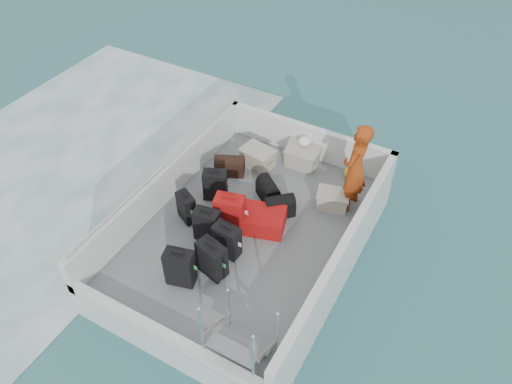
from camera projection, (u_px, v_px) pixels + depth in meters
ground at (249, 253)px, 9.16m from camera, size 160.00×160.00×0.00m
wake_foam at (58, 170)px, 10.87m from camera, size 10.00×10.00×0.00m
ferry_hull at (249, 242)px, 8.96m from camera, size 3.60×5.00×0.60m
deck at (248, 230)px, 8.75m from camera, size 3.30×4.70×0.02m
deck_fittings at (257, 235)px, 8.16m from camera, size 3.60×5.00×0.90m
suitcase_1 at (186, 208)px, 8.75m from camera, size 0.43×0.36×0.56m
suitcase_2 at (215, 185)px, 9.14m from camera, size 0.49×0.40×0.61m
suitcase_3 at (180, 268)px, 7.70m from camera, size 0.50×0.37×0.68m
suitcase_4 at (207, 225)px, 8.40m from camera, size 0.46×0.32×0.63m
suitcase_5 at (230, 213)px, 8.55m from camera, size 0.57×0.43×0.70m
suitcase_6 at (212, 259)px, 7.84m from camera, size 0.52×0.38×0.65m
suitcase_7 at (227, 241)px, 8.15m from camera, size 0.46×0.29×0.62m
suitcase_8 at (260, 220)px, 8.69m from camera, size 1.00×0.80×0.34m
duffel_0 at (230, 167)px, 9.75m from camera, size 0.64×0.51×0.32m
duffel_1 at (268, 191)px, 9.23m from camera, size 0.57×0.54×0.32m
duffel_2 at (279, 207)px, 8.92m from camera, size 0.59×0.58×0.32m
crate_0 at (258, 158)px, 9.91m from camera, size 0.67×0.52×0.36m
crate_1 at (302, 158)px, 9.91m from camera, size 0.61×0.43×0.36m
crate_2 at (304, 154)px, 10.01m from camera, size 0.69×0.55×0.37m
crate_3 at (333, 201)px, 9.05m from camera, size 0.61×0.50×0.32m
yellow_bag at (351, 173)px, 9.69m from camera, size 0.28×0.26×0.22m
white_bag at (304, 143)px, 9.82m from camera, size 0.24×0.24×0.18m
passenger at (355, 168)px, 8.60m from camera, size 0.46×0.68×1.76m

